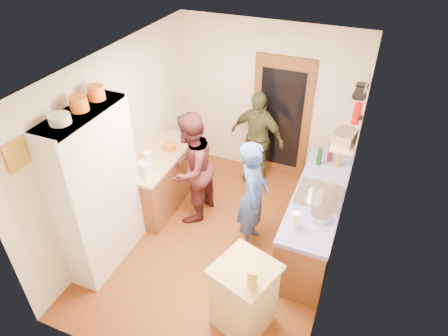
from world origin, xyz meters
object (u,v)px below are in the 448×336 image
Objects in this scene: person_hob at (255,197)px; person_back at (257,138)px; person_left at (194,168)px; hutch_body at (98,192)px; island_base at (244,297)px; right_counter_base at (315,219)px.

person_hob is 1.54m from person_back.
hutch_body is at bearing -26.74° from person_left.
person_back is (-0.76, 2.72, 0.38)m from island_base.
island_base is (2.03, -0.29, -0.67)m from hutch_body.
person_left is (0.71, 1.22, -0.24)m from hutch_body.
person_hob is (-0.78, -0.34, 0.40)m from right_counter_base.
hutch_body is 1.43m from person_left.
island_base reaches higher than right_counter_base.
right_counter_base is 1.72m from person_back.
person_back is (-0.46, 1.47, -0.01)m from person_hob.
island_base is 0.50× the size of person_left.
right_counter_base is 2.56× the size of island_base.
hutch_body is at bearing -152.53° from right_counter_base.
right_counter_base is at bearing 27.47° from hutch_body.
person_hob reaches higher than person_back.
person_left is at bearing -104.37° from person_back.
island_base is at bearing -8.17° from hutch_body.
island_base is 2.85m from person_back.
hutch_body is 2.16m from island_base.
person_hob is at bearing -62.44° from person_back.
person_hob is at bearing 79.06° from person_left.
right_counter_base is at bearing -32.10° from person_back.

